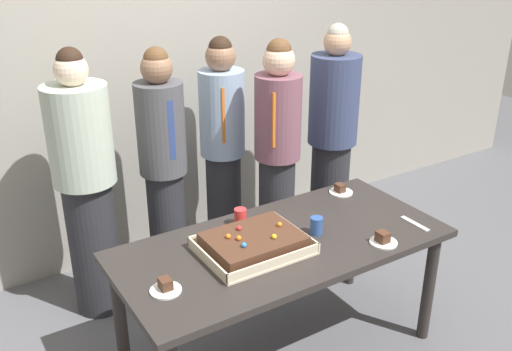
% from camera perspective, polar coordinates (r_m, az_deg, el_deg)
% --- Properties ---
extents(interior_back_panel, '(8.00, 0.12, 3.00)m').
position_cam_1_polar(interior_back_panel, '(4.18, -9.97, 11.98)').
color(interior_back_panel, '#9E998E').
rests_on(interior_back_panel, ground_plane).
extents(party_table, '(1.81, 0.85, 0.76)m').
position_cam_1_polar(party_table, '(3.16, 2.60, -7.98)').
color(party_table, '#2D2826').
rests_on(party_table, ground_plane).
extents(sheet_cake, '(0.55, 0.43, 0.12)m').
position_cam_1_polar(sheet_cake, '(3.00, -0.30, -6.76)').
color(sheet_cake, beige).
rests_on(sheet_cake, party_table).
extents(plated_slice_near_left, '(0.15, 0.15, 0.06)m').
position_cam_1_polar(plated_slice_near_left, '(2.74, -9.02, -10.98)').
color(plated_slice_near_left, white).
rests_on(plated_slice_near_left, party_table).
extents(plated_slice_near_right, '(0.15, 0.15, 0.06)m').
position_cam_1_polar(plated_slice_near_right, '(3.68, 8.44, -1.49)').
color(plated_slice_near_right, white).
rests_on(plated_slice_near_right, party_table).
extents(plated_slice_far_left, '(0.15, 0.15, 0.07)m').
position_cam_1_polar(plated_slice_far_left, '(3.15, 12.57, -6.27)').
color(plated_slice_far_left, white).
rests_on(plated_slice_far_left, party_table).
extents(drink_cup_nearest, '(0.07, 0.07, 0.10)m').
position_cam_1_polar(drink_cup_nearest, '(3.17, 6.05, -5.00)').
color(drink_cup_nearest, '#2D5199').
rests_on(drink_cup_nearest, party_table).
extents(drink_cup_middle, '(0.07, 0.07, 0.10)m').
position_cam_1_polar(drink_cup_middle, '(3.25, -1.57, -4.16)').
color(drink_cup_middle, red).
rests_on(drink_cup_middle, party_table).
extents(cake_server_utensil, '(0.03, 0.20, 0.01)m').
position_cam_1_polar(cake_server_utensil, '(3.40, 15.57, -4.65)').
color(cake_server_utensil, silver).
rests_on(cake_server_utensil, party_table).
extents(person_serving_front, '(0.31, 0.31, 1.68)m').
position_cam_1_polar(person_serving_front, '(3.87, 2.14, 1.88)').
color(person_serving_front, '#28282D').
rests_on(person_serving_front, ground_plane).
extents(person_green_shirt_behind, '(0.38, 0.38, 1.72)m').
position_cam_1_polar(person_green_shirt_behind, '(3.61, -16.61, -0.97)').
color(person_green_shirt_behind, '#28282D').
rests_on(person_green_shirt_behind, ground_plane).
extents(person_striped_tie_right, '(0.31, 0.31, 1.66)m').
position_cam_1_polar(person_striped_tie_right, '(3.78, -9.22, 0.77)').
color(person_striped_tie_right, '#28282D').
rests_on(person_striped_tie_right, ground_plane).
extents(person_far_right_suit, '(0.36, 0.36, 1.73)m').
position_cam_1_polar(person_far_right_suit, '(4.21, 7.59, 3.53)').
color(person_far_right_suit, '#28282D').
rests_on(person_far_right_suit, ground_plane).
extents(person_left_edge_reaching, '(0.32, 0.32, 1.65)m').
position_cam_1_polar(person_left_edge_reaching, '(4.11, -3.34, 2.85)').
color(person_left_edge_reaching, '#28282D').
rests_on(person_left_edge_reaching, ground_plane).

